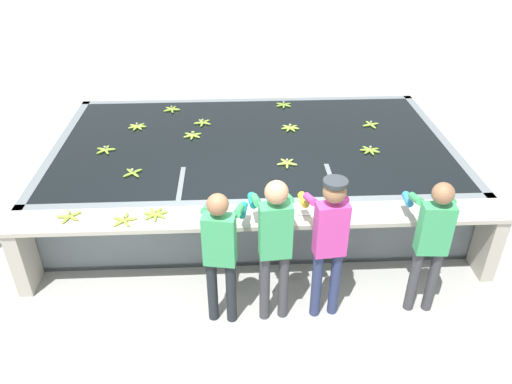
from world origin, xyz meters
TOP-DOWN VIEW (x-y plane):
  - ground_plane at (0.00, 0.00)m, footprint 80.00×80.00m
  - wash_tank at (0.00, 2.09)m, footprint 5.57×3.28m
  - work_ledge at (0.00, 0.23)m, footprint 5.57×0.45m
  - worker_0 at (-0.43, -0.37)m, footprint 0.48×0.74m
  - worker_1 at (0.11, -0.36)m, footprint 0.45×0.73m
  - worker_2 at (0.66, -0.34)m, footprint 0.45×0.74m
  - worker_3 at (1.73, -0.32)m, footprint 0.44×0.72m
  - banana_bunch_floating_0 at (-1.71, 2.64)m, footprint 0.28×0.28m
  - banana_bunch_floating_1 at (-2.03, 1.88)m, footprint 0.27×0.27m
  - banana_bunch_floating_2 at (1.59, 1.70)m, footprint 0.28×0.28m
  - banana_bunch_floating_3 at (-0.87, 2.29)m, footprint 0.27×0.28m
  - banana_bunch_floating_4 at (-1.26, 3.28)m, footprint 0.27×0.28m
  - banana_bunch_floating_5 at (-0.74, 2.73)m, footprint 0.27×0.27m
  - banana_bunch_floating_6 at (-1.55, 1.22)m, footprint 0.24×0.24m
  - banana_bunch_floating_7 at (0.57, 2.48)m, footprint 0.28×0.28m
  - banana_bunch_floating_8 at (0.56, 3.39)m, footprint 0.27×0.28m
  - banana_bunch_floating_9 at (0.42, 1.39)m, footprint 0.28×0.27m
  - banana_bunch_floating_10 at (1.80, 2.54)m, footprint 0.28×0.28m
  - banana_bunch_ledge_0 at (-2.09, 0.28)m, footprint 0.27×0.28m
  - banana_bunch_ledge_1 at (-1.15, 0.28)m, footprint 0.28×0.28m
  - banana_bunch_ledge_2 at (-1.48, 0.18)m, footprint 0.28×0.27m
  - knife_0 at (0.38, 0.21)m, footprint 0.35×0.06m

SIDE VIEW (x-z plane):
  - ground_plane at x=0.00m, z-range 0.00..0.00m
  - wash_tank at x=0.00m, z-range -0.01..0.90m
  - work_ledge at x=0.00m, z-range 0.21..1.12m
  - knife_0 at x=0.38m, z-range 0.90..0.92m
  - banana_bunch_floating_0 at x=-1.71m, z-range 0.88..0.96m
  - banana_bunch_floating_2 at x=1.59m, z-range 0.88..0.96m
  - banana_bunch_floating_7 at x=0.57m, z-range 0.88..0.96m
  - banana_bunch_floating_3 at x=-0.87m, z-range 0.88..0.96m
  - banana_bunch_floating_8 at x=0.56m, z-range 0.88..0.96m
  - banana_bunch_floating_1 at x=-2.03m, z-range 0.88..0.96m
  - banana_bunch_floating_4 at x=-1.26m, z-range 0.88..0.96m
  - banana_bunch_floating_5 at x=-0.74m, z-range 0.88..0.96m
  - banana_bunch_floating_9 at x=0.42m, z-range 0.88..0.96m
  - banana_bunch_floating_6 at x=-1.55m, z-range 0.88..0.96m
  - banana_bunch_floating_10 at x=1.80m, z-range 0.88..0.96m
  - banana_bunch_ledge_1 at x=-1.15m, z-range 0.89..0.96m
  - banana_bunch_ledge_0 at x=-2.09m, z-range 0.89..0.96m
  - banana_bunch_ledge_2 at x=-1.48m, z-range 0.89..0.96m
  - worker_0 at x=-0.43m, z-range 0.15..1.73m
  - worker_3 at x=1.73m, z-range 0.16..1.77m
  - worker_1 at x=0.11m, z-range 0.17..1.87m
  - worker_2 at x=0.66m, z-range 0.18..1.87m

